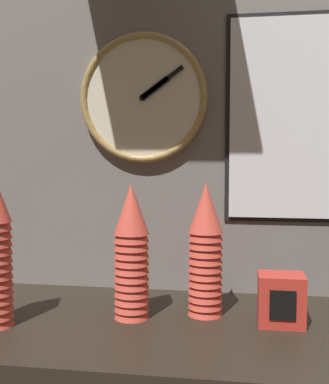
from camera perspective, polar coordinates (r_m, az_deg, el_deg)
The scene contains 7 objects.
ground_plane at distance 1.16m, azimuth 2.45°, elevation -16.02°, with size 1.60×0.56×0.04m, color black.
wall_tiled_back at distance 1.36m, azimuth 3.77°, elevation 10.39°, with size 1.60×0.03×1.05m.
cup_stack_center at distance 1.14m, azimuth -3.94°, elevation -7.01°, with size 0.08×0.08×0.32m.
cup_stack_center_right at distance 1.16m, azimuth 4.87°, elevation -6.79°, with size 0.08×0.08×0.32m.
wall_clock at distance 1.35m, azimuth -2.55°, elevation 11.07°, with size 0.36×0.03×0.36m.
menu_board at distance 1.34m, azimuth 18.09°, elevation 8.31°, with size 0.50×0.01×0.55m.
napkin_dispenser at distance 1.14m, azimuth 13.65°, elevation -12.28°, with size 0.10×0.09×0.12m.
Camera 1 is at (0.12, -1.08, 0.39)m, focal length 45.00 mm.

